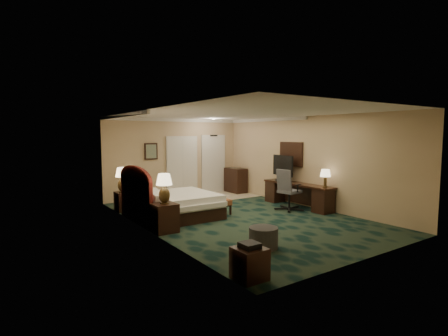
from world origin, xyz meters
TOP-DOWN VIEW (x-y plane):
  - floor at (0.00, 0.00)m, footprint 5.00×7.50m
  - ceiling at (0.00, 0.00)m, footprint 5.00×7.50m
  - wall_back at (0.00, 3.75)m, footprint 5.00×0.00m
  - wall_front at (0.00, -3.75)m, footprint 5.00×0.00m
  - wall_left at (-2.50, 0.00)m, footprint 0.00×7.50m
  - wall_right at (2.50, 0.00)m, footprint 0.00×7.50m
  - crown_molding at (0.00, 0.00)m, footprint 5.00×7.50m
  - tile_patch at (0.90, 2.90)m, footprint 3.20×1.70m
  - headboard at (-2.44, 1.00)m, footprint 0.12×2.00m
  - entry_door at (1.55, 3.72)m, footprint 1.02×0.06m
  - closet_doors at (0.25, 3.71)m, footprint 1.20×0.06m
  - wall_art at (-0.90, 3.71)m, footprint 0.45×0.06m
  - wall_mirror at (2.46, 0.60)m, footprint 0.05×0.95m
  - bed at (-1.42, 0.87)m, footprint 1.97×1.82m
  - nightstand_near at (-2.23, -0.17)m, footprint 0.51×0.58m
  - nightstand_far at (-2.26, 2.45)m, footprint 0.43×0.49m
  - lamp_near at (-2.22, -0.21)m, footprint 0.41×0.41m
  - lamp_far at (-2.30, 2.41)m, footprint 0.40×0.40m
  - bed_bench at (-0.20, 0.87)m, footprint 0.57×1.27m
  - ottoman at (-1.13, -2.28)m, footprint 0.69×0.69m
  - side_table at (-2.25, -3.27)m, footprint 0.44×0.44m
  - desk at (2.22, 0.07)m, footprint 0.53×2.46m
  - tv at (2.22, 0.71)m, footprint 0.27×1.03m
  - desk_lamp at (2.23, -0.94)m, footprint 0.31×0.31m
  - desk_chair at (1.68, -0.14)m, footprint 0.77×0.74m
  - minibar at (2.21, 3.20)m, footprint 0.48×0.86m

SIDE VIEW (x-z plane):
  - floor at x=0.00m, z-range 0.00..0.00m
  - tile_patch at x=0.90m, z-range 0.00..0.01m
  - ottoman at x=-1.13m, z-range 0.00..0.40m
  - bed_bench at x=-0.20m, z-range 0.00..0.42m
  - side_table at x=-2.25m, z-range 0.00..0.48m
  - nightstand_far at x=-2.26m, z-range 0.00..0.54m
  - bed at x=-1.42m, z-range 0.00..0.62m
  - nightstand_near at x=-2.23m, z-range 0.00..0.64m
  - desk at x=2.22m, z-range 0.00..0.71m
  - minibar at x=2.21m, z-range 0.00..0.91m
  - desk_chair at x=1.68m, z-range 0.00..1.19m
  - headboard at x=-2.44m, z-range 0.00..1.40m
  - lamp_far at x=-2.30m, z-range 0.54..1.24m
  - desk_lamp at x=2.23m, z-range 0.71..1.22m
  - lamp_near at x=-2.22m, z-range 0.64..1.30m
  - entry_door at x=1.55m, z-range -0.04..2.14m
  - closet_doors at x=0.25m, z-range 0.00..2.10m
  - tv at x=2.22m, z-range 0.71..1.51m
  - wall_back at x=0.00m, z-range 0.00..2.70m
  - wall_front at x=0.00m, z-range 0.00..2.70m
  - wall_left at x=-2.50m, z-range 0.00..2.70m
  - wall_right at x=2.50m, z-range 0.00..2.70m
  - wall_mirror at x=2.46m, z-range 1.18..1.93m
  - wall_art at x=-0.90m, z-range 1.33..1.88m
  - crown_molding at x=0.00m, z-range 2.60..2.70m
  - ceiling at x=0.00m, z-range 2.70..2.70m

